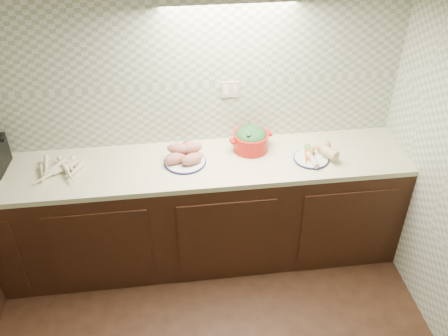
{
  "coord_description": "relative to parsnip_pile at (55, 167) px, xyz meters",
  "views": [
    {
      "loc": [
        0.1,
        -1.4,
        2.96
      ],
      "look_at": [
        0.44,
        1.25,
        1.02
      ],
      "focal_mm": 40.0,
      "sensor_mm": 36.0,
      "label": 1
    }
  ],
  "objects": [
    {
      "name": "room",
      "position": [
        0.71,
        -1.53,
        0.7
      ],
      "size": [
        3.6,
        3.6,
        2.6
      ],
      "color": "black",
      "rests_on": "ground"
    },
    {
      "name": "counter",
      "position": [
        0.03,
        -0.85,
        -0.48
      ],
      "size": [
        3.6,
        3.6,
        0.9
      ],
      "color": "black",
      "rests_on": "ground"
    },
    {
      "name": "parsnip_pile",
      "position": [
        0.0,
        0.0,
        0.0
      ],
      "size": [
        0.35,
        0.33,
        0.07
      ],
      "color": "#F1EABF",
      "rests_on": "counter"
    },
    {
      "name": "sweet_potato_plate",
      "position": [
        0.9,
        -0.01,
        0.02
      ],
      "size": [
        0.31,
        0.3,
        0.14
      ],
      "rotation": [
        0.0,
        0.0,
        -0.11
      ],
      "color": "#141643",
      "rests_on": "counter"
    },
    {
      "name": "onion_bowl",
      "position": [
        0.94,
        0.1,
        0.01
      ],
      "size": [
        0.14,
        0.14,
        0.1
      ],
      "color": "black",
      "rests_on": "counter"
    },
    {
      "name": "dutch_oven",
      "position": [
        1.39,
        0.1,
        0.06
      ],
      "size": [
        0.33,
        0.32,
        0.18
      ],
      "rotation": [
        0.0,
        0.0,
        0.25
      ],
      "color": "#B3130C",
      "rests_on": "counter"
    },
    {
      "name": "veg_plate",
      "position": [
        1.85,
        -0.06,
        0.01
      ],
      "size": [
        0.33,
        0.33,
        0.12
      ],
      "rotation": [
        0.0,
        0.0,
        0.39
      ],
      "color": "#141643",
      "rests_on": "counter"
    }
  ]
}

